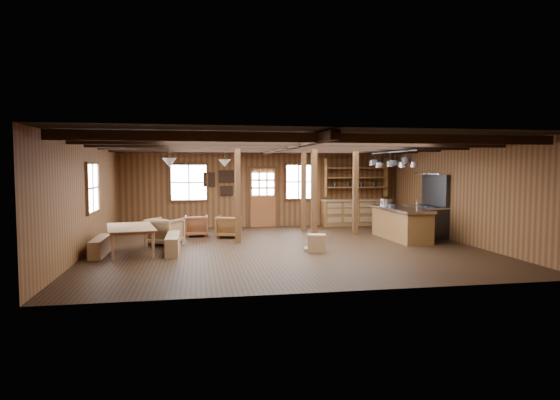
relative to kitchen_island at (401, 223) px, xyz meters
name	(u,v)px	position (x,y,z in m)	size (l,w,h in m)	color
room	(286,195)	(-3.60, -0.80, 0.92)	(10.04, 9.04, 2.84)	black
ceiling_joists	(285,146)	(-3.60, -0.62, 2.20)	(9.80, 8.82, 0.18)	black
timber_posts	(290,191)	(-3.08, 1.28, 0.92)	(3.95, 2.35, 2.80)	#422812
back_door	(263,202)	(-3.60, 3.65, 0.40)	(1.02, 0.08, 2.15)	brown
window_back_left	(189,182)	(-6.20, 3.66, 1.12)	(1.32, 0.06, 1.32)	white
window_back_right	(299,182)	(-2.30, 3.66, 1.12)	(1.02, 0.06, 1.32)	white
window_left	(92,188)	(-8.56, -0.30, 1.12)	(0.14, 1.24, 1.32)	white
notice_boards	(221,181)	(-5.10, 3.66, 1.16)	(1.08, 0.03, 0.90)	beige
back_counter	(356,209)	(-0.20, 3.41, 0.12)	(2.55, 0.60, 2.45)	brown
pendant_lamps	(199,163)	(-5.85, 0.20, 1.77)	(1.86, 2.36, 0.66)	#2A2A2C
pot_rack	(391,163)	(-0.56, -0.51, 1.78)	(0.38, 3.00, 0.45)	#2A2A2C
kitchen_island	(401,223)	(0.00, 0.00, 0.00)	(0.95, 2.52, 1.20)	brown
step_stool	(317,243)	(-2.98, -1.58, -0.25)	(0.50, 0.36, 0.45)	#9B6F46
commercial_range	(427,216)	(1.05, 0.46, 0.15)	(0.81, 1.58, 1.95)	#2A2A2C
dining_table	(132,240)	(-7.50, -1.03, -0.14)	(1.92, 1.07, 0.68)	#906341
bench_wall	(101,246)	(-8.25, -1.03, -0.27)	(0.29, 1.53, 0.42)	#9B6F46
bench_aisle	(173,244)	(-6.53, -1.03, -0.25)	(0.31, 1.63, 0.45)	#9B6F46
armchair_a	(196,226)	(-5.96, 1.70, -0.15)	(0.69, 0.71, 0.65)	brown
armchair_b	(229,227)	(-4.99, 1.30, -0.15)	(0.70, 0.72, 0.65)	brown
armchair_c	(165,231)	(-6.80, 0.20, -0.10)	(0.80, 0.82, 0.75)	brown
counter_pot	(386,202)	(-0.08, 0.97, 0.56)	(0.33, 0.33, 0.20)	silver
bowl	(392,206)	(-0.15, 0.35, 0.49)	(0.26, 0.26, 0.06)	silver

